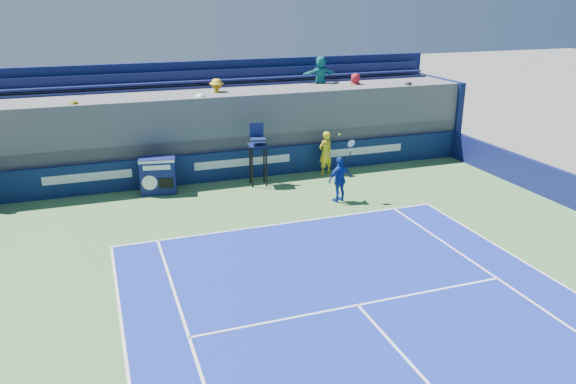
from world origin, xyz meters
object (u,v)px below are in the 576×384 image
object	(u,v)px
ball_person	(325,153)
tennis_player	(340,179)
umpire_chair	(258,147)
match_clock	(158,175)

from	to	relation	value
ball_person	tennis_player	xyz separation A→B (m)	(-0.82, -3.27, -0.07)
umpire_chair	tennis_player	world-z (taller)	tennis_player
umpire_chair	tennis_player	bearing A→B (deg)	-51.97
umpire_chair	ball_person	bearing A→B (deg)	7.65
ball_person	umpire_chair	size ratio (longest dim) A/B	0.74
match_clock	ball_person	bearing A→B (deg)	1.08
ball_person	umpire_chair	xyz separation A→B (m)	(-3.06, -0.41, 0.60)
match_clock	tennis_player	size ratio (longest dim) A/B	0.55
tennis_player	match_clock	bearing A→B (deg)	152.74
match_clock	umpire_chair	world-z (taller)	umpire_chair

